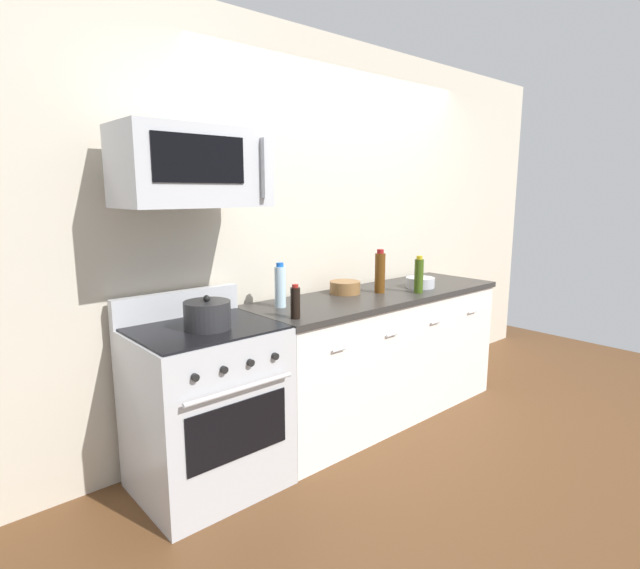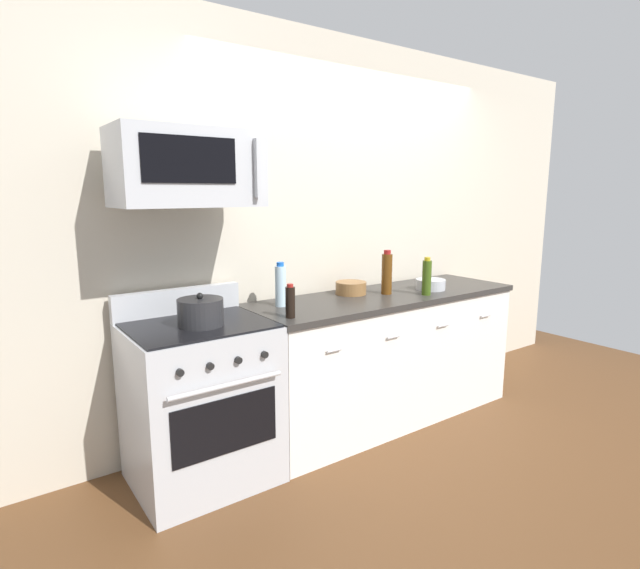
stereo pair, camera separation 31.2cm
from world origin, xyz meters
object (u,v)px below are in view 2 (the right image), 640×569
(bottle_wine_amber, at_px, (388,273))
(bowl_steel_prep, at_px, (431,284))
(stockpot, at_px, (201,312))
(bottle_soy_sauce_dark, at_px, (290,302))
(bottle_olive_oil, at_px, (427,277))
(range_oven, at_px, (201,401))
(bowl_wooden_salad, at_px, (351,287))
(bottle_water_clear, at_px, (280,285))
(microwave, at_px, (187,168))

(bottle_wine_amber, distance_m, bowl_steel_prep, 0.39)
(bowl_steel_prep, height_order, stockpot, stockpot)
(bottle_soy_sauce_dark, bearing_deg, bottle_olive_oil, -0.34)
(bottle_olive_oil, bearing_deg, stockpot, 175.06)
(bottle_wine_amber, distance_m, bottle_olive_oil, 0.27)
(range_oven, xyz_separation_m, stockpot, (0.00, -0.05, 0.53))
(range_oven, relative_size, bowl_steel_prep, 4.97)
(bottle_wine_amber, bearing_deg, bowl_wooden_salad, 144.87)
(bottle_soy_sauce_dark, relative_size, bottle_wine_amber, 0.63)
(stockpot, bearing_deg, bottle_soy_sauce_dark, -15.21)
(bottle_soy_sauce_dark, relative_size, bowl_wooden_salad, 0.91)
(bottle_olive_oil, xyz_separation_m, stockpot, (-1.60, 0.14, -0.05))
(bottle_water_clear, height_order, bowl_wooden_salad, bottle_water_clear)
(bottle_soy_sauce_dark, bearing_deg, microwave, 154.61)
(bottle_soy_sauce_dark, distance_m, bowl_steel_prep, 1.30)
(range_oven, relative_size, bowl_wooden_salad, 4.94)
(stockpot, bearing_deg, bottle_olive_oil, -4.94)
(microwave, xyz_separation_m, bottle_wine_amber, (1.40, -0.05, -0.68))
(bowl_wooden_salad, bearing_deg, microwave, -175.44)
(bottle_wine_amber, relative_size, bowl_steel_prep, 1.44)
(stockpot, bearing_deg, microwave, 89.87)
(bowl_wooden_salad, bearing_deg, bottle_olive_oil, -39.19)
(bowl_wooden_salad, bearing_deg, range_oven, -173.31)
(bowl_steel_prep, distance_m, stockpot, 1.78)
(range_oven, relative_size, bottle_water_clear, 3.83)
(bottle_olive_oil, bearing_deg, bowl_steel_prep, 34.05)
(range_oven, distance_m, bottle_wine_amber, 1.53)
(bottle_water_clear, xyz_separation_m, bowl_wooden_salad, (0.60, 0.04, -0.09))
(microwave, bearing_deg, bottle_olive_oil, -8.40)
(bottle_soy_sauce_dark, bearing_deg, bottle_water_clear, 69.08)
(bottle_soy_sauce_dark, height_order, bottle_olive_oil, bottle_olive_oil)
(microwave, bearing_deg, bottle_water_clear, 5.40)
(bottle_wine_amber, xyz_separation_m, bowl_wooden_salad, (-0.21, 0.15, -0.10))
(bottle_water_clear, xyz_separation_m, bottle_wine_amber, (0.81, -0.11, 0.01))
(bottle_water_clear, bearing_deg, bottle_soy_sauce_dark, -110.92)
(range_oven, xyz_separation_m, bottle_olive_oil, (1.60, -0.19, 0.58))
(bowl_wooden_salad, bearing_deg, bottle_water_clear, -176.26)
(range_oven, height_order, bowl_wooden_salad, range_oven)
(bottle_water_clear, bearing_deg, bottle_wine_amber, -7.61)
(bowl_wooden_salad, bearing_deg, stockpot, -170.80)
(stockpot, bearing_deg, range_oven, 90.00)
(bowl_steel_prep, height_order, bowl_wooden_salad, bowl_wooden_salad)
(bottle_water_clear, bearing_deg, range_oven, -170.36)
(bottle_wine_amber, relative_size, bowl_wooden_salad, 1.43)
(bottle_water_clear, height_order, bowl_steel_prep, bottle_water_clear)
(bottle_water_clear, relative_size, bottle_wine_amber, 0.90)
(microwave, relative_size, bottle_wine_amber, 2.40)
(microwave, xyz_separation_m, stockpot, (-0.00, -0.10, -0.75))
(bottle_wine_amber, height_order, bowl_wooden_salad, bottle_wine_amber)
(microwave, distance_m, bottle_olive_oil, 1.76)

